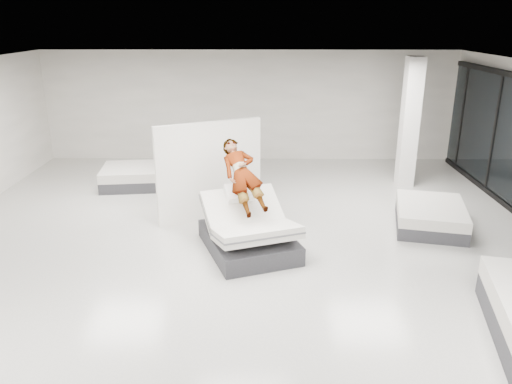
% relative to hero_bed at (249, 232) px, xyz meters
% --- Properties ---
extents(room, '(14.00, 14.04, 3.20)m').
position_rel_hero_bed_xyz_m(room, '(-0.12, -0.65, 1.24)').
color(room, beige).
rests_on(room, ground).
extents(hero_bed, '(1.99, 2.27, 1.11)m').
position_rel_hero_bed_xyz_m(hero_bed, '(0.00, 0.00, 0.00)').
color(hero_bed, '#35353A').
rests_on(hero_bed, floor).
extents(person, '(1.04, 1.51, 1.51)m').
position_rel_hero_bed_xyz_m(person, '(-0.11, 0.29, 0.81)').
color(person, slate).
rests_on(person, hero_bed).
extents(remote, '(0.10, 0.15, 0.08)m').
position_rel_hero_bed_xyz_m(remote, '(0.22, 0.04, 0.62)').
color(remote, black).
rests_on(remote, person).
extents(divider_panel, '(2.09, 1.10, 2.08)m').
position_rel_hero_bed_xyz_m(divider_panel, '(-0.84, 1.58, 0.68)').
color(divider_panel, white).
rests_on(divider_panel, floor).
extents(flat_bed_right_far, '(1.66, 1.99, 0.48)m').
position_rel_hero_bed_xyz_m(flat_bed_right_far, '(3.67, 1.13, -0.12)').
color(flat_bed_right_far, '#35353A').
rests_on(flat_bed_right_far, floor).
extents(flat_bed_left_far, '(1.95, 1.56, 0.50)m').
position_rel_hero_bed_xyz_m(flat_bed_left_far, '(-2.87, 3.74, -0.11)').
color(flat_bed_left_far, '#35353A').
rests_on(flat_bed_left_far, floor).
extents(column, '(0.40, 0.40, 3.20)m').
position_rel_hero_bed_xyz_m(column, '(3.88, 3.85, 1.24)').
color(column, white).
rests_on(column, floor).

